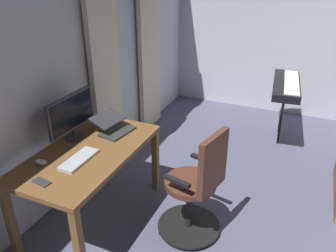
{
  "coord_description": "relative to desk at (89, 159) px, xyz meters",
  "views": [
    {
      "loc": [
        2.55,
        -1.23,
        2.18
      ],
      "look_at": [
        0.22,
        -2.25,
        0.93
      ],
      "focal_mm": 35.87,
      "sensor_mm": 36.0,
      "label": 1
    }
  ],
  "objects": [
    {
      "name": "piano_keyboard",
      "position": [
        -2.34,
        1.38,
        0.11
      ],
      "size": [
        1.11,
        0.43,
        0.81
      ],
      "rotation": [
        0.0,
        0.0,
        0.1
      ],
      "color": "black",
      "rests_on": "ground"
    },
    {
      "name": "computer_keyboard",
      "position": [
        0.17,
        0.03,
        0.1
      ],
      "size": [
        0.37,
        0.14,
        0.02
      ],
      "primitive_type": "cube",
      "color": "#B7BCC1",
      "rests_on": "desk"
    },
    {
      "name": "back_room_partition",
      "position": [
        -0.55,
        -0.52,
        0.68
      ],
      "size": [
        5.49,
        0.1,
        2.63
      ],
      "primitive_type": "cube",
      "color": "silver",
      "rests_on": "ground"
    },
    {
      "name": "curtain_left_panel",
      "position": [
        -2.01,
        -0.41,
        0.53
      ],
      "size": [
        0.53,
        0.06,
        2.34
      ],
      "primitive_type": "cube",
      "color": "beige",
      "rests_on": "ground"
    },
    {
      "name": "computer_monitor",
      "position": [
        -0.15,
        -0.25,
        0.33
      ],
      "size": [
        0.59,
        0.18,
        0.41
      ],
      "color": "#333338",
      "rests_on": "desk"
    },
    {
      "name": "computer_mouse",
      "position": [
        0.33,
        -0.21,
        0.11
      ],
      "size": [
        0.06,
        0.1,
        0.04
      ],
      "primitive_type": "ellipsoid",
      "color": "silver",
      "rests_on": "desk"
    },
    {
      "name": "office_chair",
      "position": [
        -0.18,
        0.93,
        -0.17
      ],
      "size": [
        0.56,
        0.56,
        1.02
      ],
      "rotation": [
        0.0,
        0.0,
        2.92
      ],
      "color": "black",
      "rests_on": "ground"
    },
    {
      "name": "curtain_right_panel",
      "position": [
        -0.94,
        -0.41,
        0.53
      ],
      "size": [
        0.5,
        0.06,
        2.34
      ],
      "primitive_type": "cube",
      "color": "beige",
      "rests_on": "ground"
    },
    {
      "name": "cell_phone_by_monitor",
      "position": [
        0.52,
        -0.03,
        0.1
      ],
      "size": [
        0.09,
        0.15,
        0.01
      ],
      "primitive_type": "cube",
      "rotation": [
        0.0,
        0.0,
        -0.16
      ],
      "color": "#333338",
      "rests_on": "desk"
    },
    {
      "name": "laptop",
      "position": [
        -0.39,
        0.02,
        0.14
      ],
      "size": [
        0.36,
        0.36,
        0.16
      ],
      "rotation": [
        0.0,
        0.0,
        -0.14
      ],
      "color": "#333338",
      "rests_on": "desk"
    },
    {
      "name": "desk",
      "position": [
        0.0,
        0.0,
        0.0
      ],
      "size": [
        1.35,
        0.74,
        0.73
      ],
      "color": "brown",
      "rests_on": "ground"
    }
  ]
}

